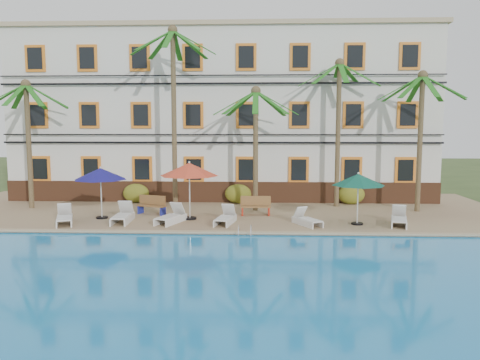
{
  "coord_description": "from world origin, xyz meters",
  "views": [
    {
      "loc": [
        2.3,
        -19.67,
        4.58
      ],
      "look_at": [
        1.33,
        3.0,
        2.0
      ],
      "focal_mm": 35.0,
      "sensor_mm": 36.0,
      "label": 1
    }
  ],
  "objects_px": {
    "palm_b": "(174,95)",
    "bench_left": "(152,205)",
    "bench_right": "(256,206)",
    "pool_ladder": "(245,234)",
    "palm_a": "(28,125)",
    "lounger_c": "(171,217)",
    "umbrella_green": "(358,180)",
    "lounger_d": "(225,218)",
    "umbrella_blue": "(101,174)",
    "lounger_a": "(64,218)",
    "palm_e": "(421,121)",
    "lounger_f": "(399,219)",
    "lounger_b": "(123,216)",
    "umbrella_red": "(189,170)",
    "palm_d": "(338,112)",
    "palm_c": "(256,129)",
    "lounger_e": "(307,219)"
  },
  "relations": [
    {
      "from": "palm_b",
      "to": "bench_left",
      "type": "xyz_separation_m",
      "value": [
        -0.9,
        -1.39,
        -5.5
      ]
    },
    {
      "from": "palm_c",
      "to": "umbrella_blue",
      "type": "height_order",
      "value": "palm_c"
    },
    {
      "from": "umbrella_green",
      "to": "bench_right",
      "type": "height_order",
      "value": "umbrella_green"
    },
    {
      "from": "palm_b",
      "to": "lounger_d",
      "type": "height_order",
      "value": "palm_b"
    },
    {
      "from": "palm_e",
      "to": "lounger_a",
      "type": "relative_size",
      "value": 3.65
    },
    {
      "from": "palm_a",
      "to": "lounger_c",
      "type": "distance_m",
      "value": 9.93
    },
    {
      "from": "bench_right",
      "to": "pool_ladder",
      "type": "bearing_deg",
      "value": -95.46
    },
    {
      "from": "bench_right",
      "to": "pool_ladder",
      "type": "distance_m",
      "value": 4.17
    },
    {
      "from": "lounger_a",
      "to": "lounger_b",
      "type": "xyz_separation_m",
      "value": [
        2.52,
        0.47,
        0.02
      ]
    },
    {
      "from": "palm_e",
      "to": "lounger_f",
      "type": "bearing_deg",
      "value": -118.88
    },
    {
      "from": "palm_d",
      "to": "pool_ladder",
      "type": "xyz_separation_m",
      "value": [
        -4.8,
        -6.84,
        -5.11
      ]
    },
    {
      "from": "lounger_c",
      "to": "palm_a",
      "type": "bearing_deg",
      "value": 156.25
    },
    {
      "from": "palm_d",
      "to": "bench_right",
      "type": "bearing_deg",
      "value": -148.33
    },
    {
      "from": "palm_e",
      "to": "lounger_c",
      "type": "distance_m",
      "value": 13.36
    },
    {
      "from": "palm_d",
      "to": "bench_right",
      "type": "height_order",
      "value": "palm_d"
    },
    {
      "from": "palm_d",
      "to": "umbrella_red",
      "type": "relative_size",
      "value": 2.89
    },
    {
      "from": "lounger_a",
      "to": "lounger_f",
      "type": "xyz_separation_m",
      "value": [
        14.93,
        0.34,
        -0.0
      ]
    },
    {
      "from": "palm_d",
      "to": "bench_right",
      "type": "xyz_separation_m",
      "value": [
        -4.41,
        -2.72,
        -4.64
      ]
    },
    {
      "from": "palm_a",
      "to": "umbrella_green",
      "type": "xyz_separation_m",
      "value": [
        16.62,
        -3.62,
        -2.45
      ]
    },
    {
      "from": "lounger_c",
      "to": "bench_right",
      "type": "relative_size",
      "value": 1.31
    },
    {
      "from": "bench_left",
      "to": "palm_a",
      "type": "bearing_deg",
      "value": 167.64
    },
    {
      "from": "bench_left",
      "to": "lounger_f",
      "type": "bearing_deg",
      "value": -10.82
    },
    {
      "from": "umbrella_blue",
      "to": "umbrella_green",
      "type": "distance_m",
      "value": 11.9
    },
    {
      "from": "lounger_e",
      "to": "bench_left",
      "type": "distance_m",
      "value": 7.81
    },
    {
      "from": "lounger_c",
      "to": "lounger_e",
      "type": "relative_size",
      "value": 1.15
    },
    {
      "from": "lounger_e",
      "to": "pool_ladder",
      "type": "bearing_deg",
      "value": -146.09
    },
    {
      "from": "umbrella_red",
      "to": "umbrella_green",
      "type": "height_order",
      "value": "umbrella_red"
    },
    {
      "from": "lounger_a",
      "to": "palm_e",
      "type": "bearing_deg",
      "value": 12.99
    },
    {
      "from": "palm_e",
      "to": "lounger_c",
      "type": "xyz_separation_m",
      "value": [
        -12.15,
        -3.47,
        -4.36
      ]
    },
    {
      "from": "palm_e",
      "to": "lounger_c",
      "type": "bearing_deg",
      "value": -164.04
    },
    {
      "from": "palm_d",
      "to": "lounger_f",
      "type": "xyz_separation_m",
      "value": [
        1.97,
        -4.89,
        -4.84
      ]
    },
    {
      "from": "umbrella_red",
      "to": "lounger_f",
      "type": "bearing_deg",
      "value": -5.83
    },
    {
      "from": "palm_d",
      "to": "umbrella_blue",
      "type": "distance_m",
      "value": 12.71
    },
    {
      "from": "palm_e",
      "to": "bench_left",
      "type": "relative_size",
      "value": 4.55
    },
    {
      "from": "umbrella_blue",
      "to": "lounger_a",
      "type": "height_order",
      "value": "umbrella_blue"
    },
    {
      "from": "lounger_b",
      "to": "umbrella_red",
      "type": "bearing_deg",
      "value": 15.75
    },
    {
      "from": "palm_e",
      "to": "bench_right",
      "type": "bearing_deg",
      "value": -170.55
    },
    {
      "from": "lounger_c",
      "to": "lounger_f",
      "type": "height_order",
      "value": "lounger_c"
    },
    {
      "from": "lounger_d",
      "to": "pool_ladder",
      "type": "relative_size",
      "value": 2.49
    },
    {
      "from": "palm_d",
      "to": "lounger_e",
      "type": "bearing_deg",
      "value": -112.79
    },
    {
      "from": "bench_left",
      "to": "lounger_a",
      "type": "bearing_deg",
      "value": -143.29
    },
    {
      "from": "pool_ladder",
      "to": "palm_c",
      "type": "bearing_deg",
      "value": 86.09
    },
    {
      "from": "palm_a",
      "to": "lounger_c",
      "type": "relative_size",
      "value": 3.44
    },
    {
      "from": "umbrella_blue",
      "to": "lounger_d",
      "type": "distance_m",
      "value": 6.33
    },
    {
      "from": "palm_e",
      "to": "lounger_f",
      "type": "distance_m",
      "value": 5.97
    },
    {
      "from": "lounger_d",
      "to": "lounger_f",
      "type": "relative_size",
      "value": 0.97
    },
    {
      "from": "palm_d",
      "to": "lounger_c",
      "type": "relative_size",
      "value": 4.02
    },
    {
      "from": "lounger_e",
      "to": "palm_a",
      "type": "bearing_deg",
      "value": 164.94
    },
    {
      "from": "umbrella_green",
      "to": "lounger_d",
      "type": "bearing_deg",
      "value": -179.18
    },
    {
      "from": "palm_b",
      "to": "bench_left",
      "type": "distance_m",
      "value": 5.74
    }
  ]
}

